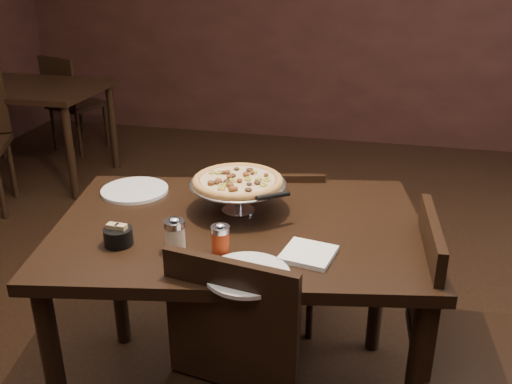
# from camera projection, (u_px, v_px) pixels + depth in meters

# --- Properties ---
(room) EXTENTS (6.04, 7.04, 2.84)m
(room) POSITION_uv_depth(u_px,v_px,m) (247.00, 52.00, 1.92)
(room) COLOR black
(room) RESTS_ON ground
(dining_table) EXTENTS (1.44, 1.09, 0.82)m
(dining_table) POSITION_uv_depth(u_px,v_px,m) (240.00, 250.00, 2.08)
(dining_table) COLOR black
(dining_table) RESTS_ON ground
(background_table) EXTENTS (1.20, 0.80, 0.75)m
(background_table) POSITION_uv_depth(u_px,v_px,m) (25.00, 98.00, 4.43)
(background_table) COLOR black
(background_table) RESTS_ON ground
(pizza_stand) EXTENTS (0.36, 0.36, 0.15)m
(pizza_stand) POSITION_uv_depth(u_px,v_px,m) (238.00, 181.00, 2.09)
(pizza_stand) COLOR silver
(pizza_stand) RESTS_ON dining_table
(parmesan_shaker) EXTENTS (0.07, 0.07, 0.12)m
(parmesan_shaker) POSITION_uv_depth(u_px,v_px,m) (175.00, 235.00, 1.84)
(parmesan_shaker) COLOR beige
(parmesan_shaker) RESTS_ON dining_table
(pepper_flake_shaker) EXTENTS (0.06, 0.06, 0.11)m
(pepper_flake_shaker) POSITION_uv_depth(u_px,v_px,m) (220.00, 239.00, 1.83)
(pepper_flake_shaker) COLOR maroon
(pepper_flake_shaker) RESTS_ON dining_table
(packet_caddy) EXTENTS (0.10, 0.10, 0.07)m
(packet_caddy) POSITION_uv_depth(u_px,v_px,m) (118.00, 236.00, 1.88)
(packet_caddy) COLOR black
(packet_caddy) RESTS_ON dining_table
(napkin_stack) EXTENTS (0.18, 0.18, 0.02)m
(napkin_stack) POSITION_uv_depth(u_px,v_px,m) (308.00, 254.00, 1.82)
(napkin_stack) COLOR white
(napkin_stack) RESTS_ON dining_table
(plate_left) EXTENTS (0.27, 0.27, 0.01)m
(plate_left) POSITION_uv_depth(u_px,v_px,m) (135.00, 190.00, 2.30)
(plate_left) COLOR white
(plate_left) RESTS_ON dining_table
(plate_near) EXTENTS (0.26, 0.26, 0.01)m
(plate_near) POSITION_uv_depth(u_px,v_px,m) (247.00, 274.00, 1.71)
(plate_near) COLOR white
(plate_near) RESTS_ON dining_table
(serving_spatula) EXTENTS (0.16, 0.16, 0.02)m
(serving_spatula) POSITION_uv_depth(u_px,v_px,m) (273.00, 196.00, 1.97)
(serving_spatula) COLOR silver
(serving_spatula) RESTS_ON pizza_stand
(chair_far) EXTENTS (0.48, 0.48, 0.85)m
(chair_far) POSITION_uv_depth(u_px,v_px,m) (276.00, 243.00, 2.65)
(chair_far) COLOR black
(chair_far) RESTS_ON ground
(chair_side) EXTENTS (0.46, 0.46, 0.93)m
(chair_side) POSITION_uv_depth(u_px,v_px,m) (456.00, 334.00, 1.95)
(chair_side) COLOR black
(chair_side) RESTS_ON ground
(bg_chair_far) EXTENTS (0.51, 0.51, 0.87)m
(bg_chair_far) POSITION_uv_depth(u_px,v_px,m) (71.00, 100.00, 5.10)
(bg_chair_far) COLOR black
(bg_chair_far) RESTS_ON ground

